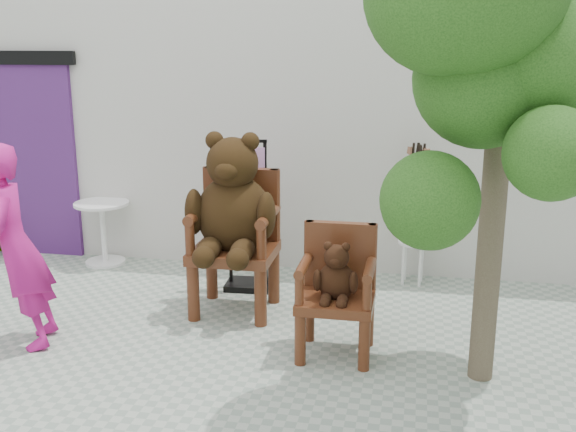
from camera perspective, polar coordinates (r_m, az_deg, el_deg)
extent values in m
plane|color=#969F8F|center=(5.17, -6.04, -13.58)|extent=(60.00, 60.00, 0.00)
cube|color=silver|center=(7.63, 0.43, 7.61)|extent=(9.00, 1.00, 3.00)
cube|color=#4E2164|center=(8.30, -21.17, 4.41)|extent=(1.20, 0.08, 2.20)
cube|color=black|center=(8.16, -22.07, 12.32)|extent=(1.40, 0.06, 0.15)
cylinder|color=#421E0E|center=(6.09, -8.02, -6.45)|extent=(0.11, 0.11, 0.52)
cylinder|color=#421E0E|center=(6.58, -6.48, -4.76)|extent=(0.11, 0.11, 0.52)
cylinder|color=#421E0E|center=(5.93, -2.34, -6.91)|extent=(0.11, 0.11, 0.52)
cylinder|color=#421E0E|center=(6.43, -1.21, -5.13)|extent=(0.11, 0.11, 0.52)
cube|color=#421E0E|center=(6.15, -4.58, -3.09)|extent=(0.74, 0.68, 0.10)
cube|color=#421E0E|center=(6.31, -3.96, 1.05)|extent=(0.70, 0.10, 0.68)
cylinder|color=#421E0E|center=(6.40, -6.73, 1.17)|extent=(0.10, 0.10, 0.68)
cylinder|color=#421E0E|center=(5.93, -8.31, -1.83)|extent=(0.09, 0.09, 0.31)
cylinder|color=#421E0E|center=(6.14, -7.53, 0.27)|extent=(0.10, 0.64, 0.10)
cylinder|color=#421E0E|center=(6.24, -1.11, 0.92)|extent=(0.10, 0.10, 0.68)
cylinder|color=#421E0E|center=(5.76, -2.27, -2.19)|extent=(0.09, 0.09, 0.31)
cylinder|color=#421E0E|center=(5.97, -1.69, -0.02)|extent=(0.10, 0.64, 0.10)
ellipsoid|color=black|center=(6.09, -4.55, 0.09)|extent=(0.69, 0.59, 0.73)
sphere|color=black|center=(5.95, -4.73, 4.47)|extent=(0.46, 0.46, 0.46)
ellipsoid|color=black|center=(5.78, -5.21, 3.82)|extent=(0.21, 0.17, 0.17)
sphere|color=black|center=(5.98, -6.24, 6.39)|extent=(0.16, 0.16, 0.16)
sphere|color=black|center=(5.89, -3.22, 6.33)|extent=(0.16, 0.16, 0.16)
ellipsoid|color=black|center=(6.03, -7.95, 0.36)|extent=(0.16, 0.23, 0.42)
ellipsoid|color=black|center=(5.91, -6.71, -2.81)|extent=(0.20, 0.41, 0.20)
sphere|color=black|center=(5.77, -7.18, -3.50)|extent=(0.20, 0.20, 0.20)
ellipsoid|color=black|center=(5.86, -1.84, 0.07)|extent=(0.16, 0.23, 0.42)
ellipsoid|color=black|center=(5.83, -3.89, -2.99)|extent=(0.20, 0.41, 0.20)
sphere|color=black|center=(5.69, -4.30, -3.70)|extent=(0.20, 0.20, 0.20)
cylinder|color=#421E0E|center=(5.26, 1.03, -10.41)|extent=(0.09, 0.09, 0.41)
cylinder|color=#421E0E|center=(5.66, 1.81, -8.54)|extent=(0.09, 0.09, 0.41)
cylinder|color=#421E0E|center=(5.21, 6.46, -10.78)|extent=(0.09, 0.09, 0.41)
cylinder|color=#421E0E|center=(5.61, 6.83, -8.86)|extent=(0.09, 0.09, 0.41)
cube|color=#421E0E|center=(5.34, 4.08, -7.21)|extent=(0.59, 0.54, 0.08)
cube|color=#421E0E|center=(5.45, 4.43, -3.29)|extent=(0.56, 0.08, 0.54)
cylinder|color=#421E0E|center=(5.48, 1.77, -3.15)|extent=(0.08, 0.08, 0.54)
cylinder|color=#421E0E|center=(5.11, 0.95, -6.25)|extent=(0.07, 0.07, 0.25)
cylinder|color=#421E0E|center=(5.27, 1.37, -4.16)|extent=(0.08, 0.51, 0.08)
cylinder|color=#421E0E|center=(5.43, 7.12, -3.44)|extent=(0.08, 0.08, 0.54)
cylinder|color=#421E0E|center=(5.05, 6.71, -6.60)|extent=(0.07, 0.07, 0.25)
cylinder|color=#421E0E|center=(5.21, 6.93, -4.47)|extent=(0.08, 0.51, 0.08)
ellipsoid|color=black|center=(5.28, 4.12, -5.54)|extent=(0.29, 0.25, 0.31)
sphere|color=black|center=(5.20, 4.14, -3.49)|extent=(0.20, 0.20, 0.20)
ellipsoid|color=black|center=(5.13, 4.03, -3.91)|extent=(0.09, 0.07, 0.07)
sphere|color=black|center=(5.19, 3.41, -2.55)|extent=(0.07, 0.07, 0.07)
sphere|color=black|center=(5.17, 4.92, -2.63)|extent=(0.07, 0.07, 0.07)
ellipsoid|color=black|center=(5.23, 2.51, -5.46)|extent=(0.07, 0.10, 0.18)
ellipsoid|color=black|center=(5.20, 3.22, -7.04)|extent=(0.09, 0.17, 0.09)
sphere|color=black|center=(5.14, 3.11, -7.42)|extent=(0.08, 0.08, 0.08)
ellipsoid|color=black|center=(5.20, 5.58, -5.64)|extent=(0.07, 0.10, 0.18)
ellipsoid|color=black|center=(5.19, 4.63, -7.12)|extent=(0.09, 0.17, 0.09)
sphere|color=black|center=(5.13, 4.54, -7.51)|extent=(0.08, 0.08, 0.08)
imported|color=#BB1779|center=(5.79, -22.00, -2.56)|extent=(0.58, 0.71, 1.66)
cylinder|color=white|center=(7.70, -15.52, 1.01)|extent=(0.60, 0.60, 0.03)
cylinder|color=white|center=(7.79, -15.35, -1.42)|extent=(0.06, 0.06, 0.68)
cylinder|color=white|center=(7.88, -15.19, -3.76)|extent=(0.44, 0.44, 0.03)
cube|color=black|center=(6.70, -4.95, 0.03)|extent=(0.03, 0.03, 1.50)
cube|color=black|center=(6.64, -1.91, -0.07)|extent=(0.03, 0.03, 1.50)
cube|color=black|center=(6.52, -3.54, 6.37)|extent=(0.40, 0.05, 0.03)
cube|color=black|center=(6.88, -3.35, -5.82)|extent=(0.47, 0.38, 0.06)
cube|color=#E09CE3|center=(6.56, -3.51, 3.60)|extent=(0.36, 0.06, 0.52)
cylinder|color=black|center=(6.52, -3.53, 6.11)|extent=(0.01, 0.01, 0.08)
cylinder|color=white|center=(6.98, 10.59, -2.20)|extent=(0.32, 0.32, 0.03)
cylinder|color=white|center=(7.13, 11.19, -3.73)|extent=(0.03, 0.03, 0.44)
cylinder|color=white|center=(7.13, 9.83, -3.67)|extent=(0.03, 0.03, 0.44)
cylinder|color=white|center=(6.97, 9.80, -4.10)|extent=(0.03, 0.03, 0.44)
cylinder|color=white|center=(6.97, 11.19, -4.17)|extent=(0.03, 0.03, 0.44)
cylinder|color=black|center=(6.87, 10.56, 2.81)|extent=(0.10, 0.09, 0.80)
cylinder|color=brown|center=(6.84, 10.49, 5.49)|extent=(0.04, 0.04, 0.08)
cylinder|color=black|center=(6.87, 11.15, 2.78)|extent=(0.07, 0.08, 0.80)
cylinder|color=brown|center=(6.83, 11.45, 5.43)|extent=(0.04, 0.04, 0.07)
cylinder|color=black|center=(6.82, 11.23, 2.69)|extent=(0.07, 0.16, 0.79)
cylinder|color=brown|center=(6.74, 11.81, 5.30)|extent=(0.04, 0.05, 0.08)
cylinder|color=black|center=(6.86, 10.48, 2.80)|extent=(0.11, 0.15, 0.79)
cylinder|color=brown|center=(6.83, 10.20, 5.50)|extent=(0.04, 0.05, 0.08)
cylinder|color=black|center=(6.84, 10.41, 2.77)|extent=(0.03, 0.10, 0.80)
cylinder|color=brown|center=(6.79, 10.31, 5.43)|extent=(0.04, 0.04, 0.07)
cylinder|color=black|center=(6.81, 11.18, 2.67)|extent=(0.07, 0.10, 0.80)
cylinder|color=brown|center=(6.73, 11.56, 5.29)|extent=(0.04, 0.04, 0.08)
cylinder|color=#483C2B|center=(4.87, 17.21, 3.81)|extent=(0.18, 0.18, 3.15)
sphere|color=#183F11|center=(4.62, 20.14, 12.38)|extent=(0.92, 0.92, 0.92)
sphere|color=#183F11|center=(4.57, 16.20, 11.11)|extent=(0.90, 0.90, 0.90)
sphere|color=#183F11|center=(4.31, 11.90, 1.28)|extent=(0.63, 0.63, 0.63)
sphere|color=#183F11|center=(4.21, 21.42, 4.95)|extent=(0.56, 0.56, 0.56)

